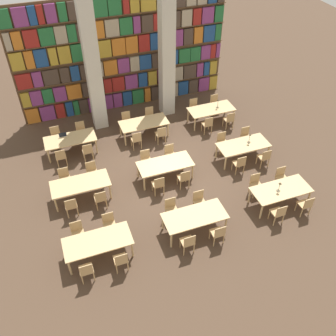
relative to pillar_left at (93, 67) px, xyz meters
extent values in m
plane|color=#4C3828|center=(1.70, -4.52, -3.00)|extent=(40.00, 40.00, 0.00)
cube|color=brown|center=(1.70, 1.32, -0.25)|extent=(10.17, 0.06, 5.50)
cube|color=brown|center=(1.70, 1.32, -2.98)|extent=(10.17, 0.35, 0.03)
cube|color=orange|center=(-2.99, 1.28, -2.59)|extent=(0.59, 0.20, 0.77)
cube|color=#84387A|center=(-2.29, 1.28, -2.59)|extent=(0.68, 0.20, 0.77)
cube|color=maroon|center=(-1.69, 1.28, -2.59)|extent=(0.41, 0.20, 0.77)
cube|color=navy|center=(-1.24, 1.28, -2.59)|extent=(0.33, 0.20, 0.77)
cube|color=#236B38|center=(-0.91, 1.28, -2.59)|extent=(0.26, 0.20, 0.77)
cube|color=#47382D|center=(-0.54, 1.28, -2.59)|extent=(0.41, 0.20, 0.77)
cube|color=#84387A|center=(-0.01, 1.28, -2.59)|extent=(0.58, 0.20, 0.77)
cube|color=#84387A|center=(0.63, 1.28, -2.59)|extent=(0.59, 0.20, 0.77)
cube|color=#84387A|center=(1.19, 1.28, -2.59)|extent=(0.43, 0.20, 0.77)
cube|color=navy|center=(1.69, 1.28, -2.59)|extent=(0.46, 0.20, 0.77)
cube|color=#236B38|center=(2.26, 1.28, -2.59)|extent=(0.58, 0.20, 0.77)
cube|color=orange|center=(2.78, 1.28, -2.59)|extent=(0.29, 0.20, 0.77)
cube|color=#47382D|center=(3.32, 1.28, -2.59)|extent=(0.65, 0.20, 0.77)
cube|color=#236B38|center=(3.86, 1.28, -2.59)|extent=(0.34, 0.20, 0.77)
cube|color=tan|center=(4.28, 1.28, -2.59)|extent=(0.36, 0.20, 0.77)
cube|color=navy|center=(4.76, 1.28, -2.59)|extent=(0.55, 0.20, 0.77)
cube|color=#47382D|center=(5.34, 1.28, -2.59)|extent=(0.50, 0.20, 0.77)
cube|color=#84387A|center=(5.96, 1.28, -2.59)|extent=(0.59, 0.20, 0.77)
cube|color=#B7932D|center=(6.51, 1.28, -2.59)|extent=(0.44, 0.20, 0.77)
cube|color=brown|center=(1.70, 1.32, -2.07)|extent=(10.17, 0.35, 0.03)
cube|color=#B7932D|center=(-3.10, 1.28, -1.69)|extent=(0.39, 0.20, 0.73)
cube|color=#84387A|center=(-2.62, 1.28, -1.69)|extent=(0.51, 0.20, 0.73)
cube|color=#236B38|center=(-2.10, 1.28, -1.69)|extent=(0.47, 0.20, 0.73)
cube|color=#84387A|center=(-1.53, 1.28, -1.69)|extent=(0.57, 0.20, 0.73)
cube|color=orange|center=(-0.87, 1.28, -1.69)|extent=(0.67, 0.20, 0.73)
cube|color=#47382D|center=(-0.30, 1.28, -1.69)|extent=(0.35, 0.20, 0.73)
cube|color=orange|center=(0.22, 1.28, -1.69)|extent=(0.61, 0.20, 0.73)
cube|color=maroon|center=(0.78, 1.28, -1.69)|extent=(0.37, 0.20, 0.73)
cube|color=maroon|center=(1.30, 1.28, -1.69)|extent=(0.59, 0.20, 0.73)
cube|color=#84387A|center=(1.96, 1.28, -1.69)|extent=(0.62, 0.20, 0.73)
cube|color=navy|center=(2.57, 1.28, -1.69)|extent=(0.44, 0.20, 0.73)
cube|color=#B7932D|center=(3.07, 1.28, -1.69)|extent=(0.44, 0.20, 0.73)
cube|color=#84387A|center=(3.52, 1.28, -1.69)|extent=(0.33, 0.20, 0.73)
cube|color=maroon|center=(3.90, 1.28, -1.69)|extent=(0.28, 0.20, 0.73)
cube|color=tan|center=(4.39, 1.28, -1.69)|extent=(0.64, 0.20, 0.73)
cube|color=#47382D|center=(5.11, 1.28, -1.69)|extent=(0.69, 0.20, 0.73)
cube|color=#84387A|center=(5.68, 1.28, -1.69)|extent=(0.35, 0.20, 0.73)
cube|color=navy|center=(6.06, 1.28, -1.69)|extent=(0.30, 0.20, 0.73)
cube|color=#B7932D|center=(6.44, 1.28, -1.69)|extent=(0.38, 0.20, 0.73)
cube|color=brown|center=(1.70, 1.32, -1.15)|extent=(10.17, 0.35, 0.03)
cube|color=maroon|center=(-2.96, 1.28, -0.77)|extent=(0.67, 0.20, 0.72)
cube|color=#84387A|center=(-2.37, 1.28, -0.77)|extent=(0.41, 0.20, 0.72)
cube|color=#47382D|center=(-1.76, 1.28, -0.77)|extent=(0.69, 0.20, 0.72)
cube|color=#47382D|center=(-1.15, 1.28, -0.77)|extent=(0.40, 0.20, 0.72)
cube|color=navy|center=(-0.68, 1.28, -0.77)|extent=(0.39, 0.20, 0.72)
cube|color=#47382D|center=(-0.25, 1.28, -0.77)|extent=(0.36, 0.20, 0.72)
cube|color=tan|center=(0.31, 1.28, -0.77)|extent=(0.66, 0.20, 0.72)
cube|color=orange|center=(1.00, 1.28, -0.77)|extent=(0.63, 0.20, 0.72)
cube|color=#84387A|center=(1.64, 1.28, -0.77)|extent=(0.55, 0.20, 0.72)
cube|color=tan|center=(2.19, 1.28, -0.77)|extent=(0.44, 0.20, 0.72)
cube|color=navy|center=(2.73, 1.28, -0.77)|extent=(0.59, 0.20, 0.72)
cube|color=#47382D|center=(3.21, 1.28, -0.77)|extent=(0.27, 0.20, 0.72)
cube|color=orange|center=(3.68, 1.28, -0.77)|extent=(0.57, 0.20, 0.72)
cube|color=navy|center=(4.21, 1.28, -0.77)|extent=(0.42, 0.20, 0.72)
cube|color=#236B38|center=(4.78, 1.28, -0.77)|extent=(0.59, 0.20, 0.72)
cube|color=#236B38|center=(5.37, 1.28, -0.77)|extent=(0.54, 0.20, 0.72)
cube|color=#84387A|center=(5.94, 1.28, -0.77)|extent=(0.51, 0.20, 0.72)
cube|color=maroon|center=(6.35, 1.28, -0.77)|extent=(0.27, 0.20, 0.72)
cube|color=#84387A|center=(6.63, 1.28, -0.77)|extent=(0.20, 0.20, 0.72)
cube|color=brown|center=(1.70, 1.32, -0.23)|extent=(10.17, 0.35, 0.03)
cube|color=#B7932D|center=(-3.01, 1.28, 0.18)|extent=(0.55, 0.20, 0.80)
cube|color=orange|center=(-2.50, 1.28, 0.18)|extent=(0.37, 0.20, 0.80)
cube|color=navy|center=(-2.01, 1.28, 0.18)|extent=(0.54, 0.20, 0.80)
cube|color=#B7932D|center=(-1.49, 1.28, 0.18)|extent=(0.34, 0.20, 0.80)
cube|color=#B7932D|center=(-0.99, 1.28, 0.18)|extent=(0.53, 0.20, 0.80)
cube|color=#236B38|center=(-0.44, 1.28, 0.18)|extent=(0.48, 0.20, 0.80)
cube|color=#84387A|center=(0.13, 1.28, 0.18)|extent=(0.54, 0.20, 0.80)
cube|color=#B7932D|center=(0.77, 1.28, 0.18)|extent=(0.69, 0.20, 0.80)
cube|color=orange|center=(1.48, 1.28, 0.18)|extent=(0.62, 0.20, 0.80)
cube|color=orange|center=(2.10, 1.28, 0.18)|extent=(0.57, 0.20, 0.80)
cube|color=maroon|center=(2.71, 1.28, 0.18)|extent=(0.53, 0.20, 0.80)
cube|color=navy|center=(3.34, 1.28, 0.18)|extent=(0.65, 0.20, 0.80)
cube|color=#84387A|center=(3.94, 1.28, 0.18)|extent=(0.44, 0.20, 0.80)
cube|color=#84387A|center=(4.42, 1.28, 0.18)|extent=(0.49, 0.20, 0.80)
cube|color=#47382D|center=(4.95, 1.28, 0.18)|extent=(0.48, 0.20, 0.80)
cube|color=orange|center=(5.48, 1.28, 0.18)|extent=(0.46, 0.20, 0.80)
cube|color=navy|center=(6.06, 1.28, 0.18)|extent=(0.60, 0.20, 0.80)
cube|color=#236B38|center=(6.55, 1.28, 0.18)|extent=(0.32, 0.20, 0.80)
cube|color=brown|center=(1.70, 1.32, 0.68)|extent=(10.17, 0.35, 0.03)
cube|color=tan|center=(-3.16, 1.28, 1.08)|extent=(0.26, 0.20, 0.76)
cube|color=orange|center=(-2.78, 1.28, 1.08)|extent=(0.39, 0.20, 0.76)
cube|color=maroon|center=(-2.22, 1.28, 1.08)|extent=(0.59, 0.20, 0.76)
cube|color=#236B38|center=(-1.57, 1.28, 1.08)|extent=(0.61, 0.20, 0.76)
cube|color=tan|center=(-0.98, 1.28, 1.08)|extent=(0.50, 0.20, 0.76)
cube|color=#236B38|center=(-0.51, 1.28, 1.08)|extent=(0.38, 0.20, 0.76)
cube|color=#47382D|center=(-0.02, 1.28, 1.08)|extent=(0.55, 0.20, 0.76)
cube|color=orange|center=(0.60, 1.28, 1.08)|extent=(0.59, 0.20, 0.76)
cube|color=tan|center=(1.26, 1.28, 1.08)|extent=(0.62, 0.20, 0.76)
cube|color=#236B38|center=(1.90, 1.28, 1.08)|extent=(0.58, 0.20, 0.76)
cube|color=#84387A|center=(2.41, 1.28, 1.08)|extent=(0.32, 0.20, 0.76)
cube|color=#47382D|center=(2.91, 1.28, 1.08)|extent=(0.53, 0.20, 0.76)
cube|color=maroon|center=(3.47, 1.28, 1.08)|extent=(0.55, 0.20, 0.76)
cube|color=#B7932D|center=(4.02, 1.28, 1.08)|extent=(0.40, 0.20, 0.76)
cube|color=#47382D|center=(4.38, 1.28, 1.08)|extent=(0.26, 0.20, 0.76)
cube|color=tan|center=(4.84, 1.28, 1.08)|extent=(0.51, 0.20, 0.76)
cube|color=maroon|center=(5.36, 1.28, 1.08)|extent=(0.40, 0.20, 0.76)
cube|color=#84387A|center=(5.92, 1.28, 1.08)|extent=(0.60, 0.20, 0.76)
cube|color=#236B38|center=(6.51, 1.28, 1.08)|extent=(0.44, 0.20, 0.76)
cube|color=brown|center=(1.70, 1.32, 1.60)|extent=(10.17, 0.35, 0.03)
cube|color=#236B38|center=(-3.04, 1.28, 2.00)|extent=(0.49, 0.20, 0.77)
cube|color=#84387A|center=(-2.43, 1.28, 2.00)|extent=(0.58, 0.20, 0.77)
cube|color=navy|center=(-1.95, 1.28, 2.00)|extent=(0.31, 0.20, 0.77)
cube|color=maroon|center=(-1.64, 1.28, 2.00)|extent=(0.25, 0.20, 0.77)
cube|color=#84387A|center=(-1.22, 1.28, 2.00)|extent=(0.44, 0.20, 0.77)
cube|color=#236B38|center=(-0.75, 1.28, 2.00)|extent=(0.35, 0.20, 0.77)
cube|color=#47382D|center=(-0.20, 1.28, 2.00)|extent=(0.65, 0.20, 0.77)
cube|color=#47382D|center=(0.31, 1.28, 2.00)|extent=(0.31, 0.20, 0.77)
cube|color=#236B38|center=(0.84, 1.28, 2.00)|extent=(0.61, 0.20, 0.77)
cube|color=#236B38|center=(1.47, 1.28, 2.00)|extent=(0.58, 0.20, 0.77)
cube|color=maroon|center=(1.97, 1.28, 2.00)|extent=(0.27, 0.20, 0.77)
cube|color=#B7932D|center=(2.35, 1.28, 2.00)|extent=(0.41, 0.20, 0.77)
cube|color=#B7932D|center=(2.98, 1.28, 2.00)|extent=(0.70, 0.20, 0.77)
cube|color=#B7932D|center=(3.53, 1.28, 2.00)|extent=(0.31, 0.20, 0.77)
cube|color=beige|center=(0.00, 0.00, 0.00)|extent=(0.63, 0.63, 6.00)
cube|color=beige|center=(3.39, 0.00, 0.00)|extent=(0.63, 0.63, 6.00)
cube|color=tan|center=(-1.66, -7.42, -2.28)|extent=(2.18, 1.00, 0.04)
cylinder|color=tan|center=(-2.67, -7.84, -2.65)|extent=(0.07, 0.07, 0.70)
cylinder|color=tan|center=(-0.65, -7.84, -2.65)|extent=(0.07, 0.07, 0.70)
cylinder|color=tan|center=(-2.67, -7.00, -2.65)|extent=(0.07, 0.07, 0.70)
cylinder|color=tan|center=(-0.65, -7.00, -2.65)|extent=(0.07, 0.07, 0.70)
cylinder|color=tan|center=(-2.38, -7.97, -2.78)|extent=(0.04, 0.04, 0.44)
cylinder|color=tan|center=(-2.02, -7.97, -2.78)|extent=(0.04, 0.04, 0.44)
cylinder|color=tan|center=(-2.38, -8.31, -2.78)|extent=(0.04, 0.04, 0.44)
cylinder|color=tan|center=(-2.02, -8.31, -2.78)|extent=(0.04, 0.04, 0.44)
cube|color=tan|center=(-2.20, -8.14, -2.54)|extent=(0.42, 0.40, 0.04)
cube|color=tan|center=(-2.20, -8.32, -2.31)|extent=(0.40, 0.03, 0.42)
cylinder|color=tan|center=(-2.02, -6.87, -2.78)|extent=(0.04, 0.04, 0.44)
cylinder|color=tan|center=(-2.38, -6.87, -2.78)|extent=(0.04, 0.04, 0.44)
cylinder|color=tan|center=(-2.02, -6.53, -2.78)|extent=(0.04, 0.04, 0.44)
cylinder|color=tan|center=(-2.38, -6.53, -2.78)|extent=(0.04, 0.04, 0.44)
cube|color=tan|center=(-2.20, -6.70, -2.54)|extent=(0.42, 0.40, 0.04)
cube|color=tan|center=(-2.20, -6.52, -2.31)|extent=(0.40, 0.03, 0.42)
cylinder|color=tan|center=(-1.29, -7.97, -2.78)|extent=(0.04, 0.04, 0.44)
cylinder|color=tan|center=(-0.93, -7.97, -2.78)|extent=(0.04, 0.04, 0.44)
cylinder|color=tan|center=(-1.29, -8.31, -2.78)|extent=(0.04, 0.04, 0.44)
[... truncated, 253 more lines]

